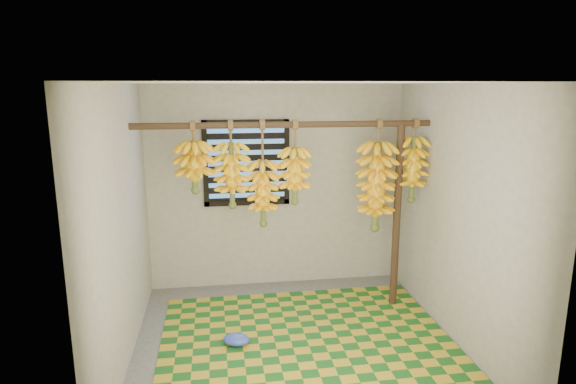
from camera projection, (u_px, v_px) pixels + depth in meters
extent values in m
cube|color=#515151|center=(297.00, 345.00, 4.51)|extent=(3.00, 3.00, 0.01)
cube|color=silver|center=(298.00, 82.00, 3.99)|extent=(3.00, 3.00, 0.01)
cube|color=gray|center=(276.00, 187.00, 5.71)|extent=(3.00, 0.01, 2.40)
cube|color=gray|center=(121.00, 229.00, 4.04)|extent=(0.01, 3.00, 2.40)
cube|color=gray|center=(457.00, 215.00, 4.47)|extent=(0.01, 3.00, 2.40)
cube|color=black|center=(246.00, 163.00, 5.57)|extent=(1.00, 0.04, 1.00)
cylinder|color=#402B1C|center=(286.00, 125.00, 4.75)|extent=(3.00, 0.06, 0.06)
cylinder|color=#402B1C|center=(397.00, 217.00, 5.14)|extent=(0.08, 0.08, 2.00)
cube|color=#18531A|center=(307.00, 340.00, 4.58)|extent=(2.76, 2.21, 0.01)
ellipsoid|color=#3048B4|center=(236.00, 340.00, 4.48)|extent=(0.29, 0.25, 0.10)
cylinder|color=brown|center=(193.00, 134.00, 4.64)|extent=(0.02, 0.02, 0.21)
cylinder|color=#4C5923|center=(194.00, 165.00, 4.71)|extent=(0.06, 0.06, 0.46)
cylinder|color=brown|center=(231.00, 134.00, 4.69)|extent=(0.02, 0.02, 0.22)
cylinder|color=#4C5923|center=(232.00, 173.00, 4.78)|extent=(0.06, 0.06, 0.62)
cylinder|color=brown|center=(262.00, 143.00, 4.76)|extent=(0.02, 0.02, 0.41)
cylinder|color=#4C5923|center=(263.00, 191.00, 4.87)|extent=(0.06, 0.06, 0.64)
cylinder|color=brown|center=(295.00, 136.00, 4.79)|extent=(0.02, 0.02, 0.29)
cylinder|color=#4C5923|center=(295.00, 174.00, 4.88)|extent=(0.06, 0.06, 0.54)
cylinder|color=brown|center=(379.00, 133.00, 4.91)|extent=(0.02, 0.02, 0.25)
cylinder|color=#4C5923|center=(377.00, 185.00, 5.03)|extent=(0.07, 0.07, 0.89)
cylinder|color=brown|center=(415.00, 130.00, 4.96)|extent=(0.02, 0.02, 0.20)
cylinder|color=#4C5923|center=(413.00, 168.00, 5.05)|extent=(0.06, 0.06, 0.65)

